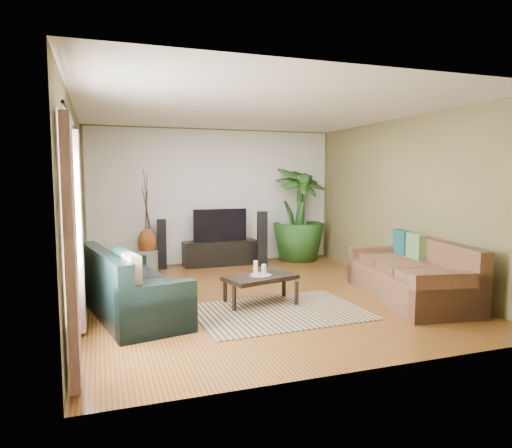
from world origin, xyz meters
name	(u,v)px	position (x,y,z in m)	size (l,w,h in m)	color
floor	(260,296)	(0.00, 0.00, 0.00)	(5.50, 5.50, 0.00)	#965F26
ceiling	(261,110)	(0.00, 0.00, 2.70)	(5.50, 5.50, 0.00)	white
wall_back	(215,197)	(0.00, 2.75, 1.35)	(5.00, 5.00, 0.00)	olive
wall_front	(365,223)	(0.00, -2.75, 1.35)	(5.00, 5.00, 0.00)	olive
wall_left	(75,209)	(-2.50, 0.00, 1.35)	(5.50, 5.50, 0.00)	olive
wall_right	(406,202)	(2.50, 0.00, 1.35)	(5.50, 5.50, 0.00)	olive
backwall_panel	(215,197)	(0.00, 2.74, 1.35)	(4.90, 4.90, 0.00)	white
window_pane	(69,215)	(-2.48, -1.60, 1.40)	(1.80, 1.80, 0.00)	white
curtain_near	(71,254)	(-2.43, -2.35, 1.15)	(0.08, 0.35, 2.20)	gray
curtain_far	(79,232)	(-2.43, -0.85, 1.15)	(0.08, 0.35, 2.20)	gray
curtain_rod	(70,117)	(-2.43, -1.60, 2.30)	(0.03, 0.03, 1.90)	black
sofa_left	(133,282)	(-1.83, -0.35, 0.42)	(2.04, 0.88, 0.85)	black
sofa_right	(409,270)	(1.97, -0.84, 0.42)	(2.22, 1.00, 0.85)	brown
area_rug	(279,312)	(-0.03, -0.83, 0.01)	(2.16, 1.53, 0.01)	tan
coffee_table	(260,290)	(-0.14, -0.39, 0.20)	(0.97, 0.53, 0.40)	black
candle_tray	(260,275)	(-0.14, -0.39, 0.40)	(0.30, 0.30, 0.01)	#999894
candle_tall	(256,268)	(-0.20, -0.36, 0.51)	(0.06, 0.06, 0.19)	beige
candle_mid	(264,270)	(-0.10, -0.43, 0.48)	(0.06, 0.06, 0.15)	#F2EDCC
candle_short	(264,269)	(-0.07, -0.33, 0.47)	(0.06, 0.06, 0.12)	#F1E0CB
tv_stand	(220,253)	(0.04, 2.50, 0.24)	(1.46, 0.44, 0.49)	black
television	(220,225)	(0.04, 2.50, 0.80)	(1.07, 0.06, 0.63)	black
speaker_left	(162,244)	(-1.11, 2.50, 0.47)	(0.17, 0.19, 0.95)	black
speaker_right	(262,239)	(0.80, 2.16, 0.54)	(0.19, 0.21, 1.07)	black
potted_plant	(298,214)	(1.73, 2.50, 0.98)	(1.10, 1.10, 1.96)	#1D4416
plant_pot	(298,253)	(1.73, 2.50, 0.14)	(0.36, 0.36, 0.28)	black
pedestal	(148,261)	(-1.39, 2.43, 0.19)	(0.37, 0.37, 0.37)	gray
vase	(147,242)	(-1.39, 2.43, 0.54)	(0.34, 0.34, 0.48)	brown
side_table	(99,273)	(-2.25, 1.04, 0.29)	(0.55, 0.55, 0.58)	brown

